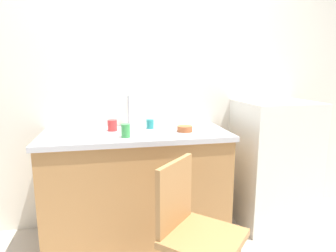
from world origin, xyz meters
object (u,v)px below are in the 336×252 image
(dish_tray, at_px, (77,133))
(refrigerator, at_px, (273,163))
(chair, at_px, (194,231))
(terracotta_bowl, at_px, (185,129))
(cup_red, at_px, (112,125))
(cup_teal, at_px, (150,124))
(cup_green, at_px, (126,131))

(dish_tray, bearing_deg, refrigerator, 2.77)
(chair, height_order, dish_tray, dish_tray)
(terracotta_bowl, distance_m, cup_red, 0.59)
(chair, bearing_deg, terracotta_bowl, 32.45)
(chair, relative_size, dish_tray, 3.18)
(cup_teal, height_order, cup_red, cup_red)
(refrigerator, bearing_deg, terracotta_bowl, -175.47)
(chair, bearing_deg, cup_green, 69.63)
(chair, height_order, cup_green, cup_green)
(terracotta_bowl, relative_size, cup_teal, 1.58)
(refrigerator, distance_m, cup_green, 1.39)
(refrigerator, xyz_separation_m, dish_tray, (-1.68, -0.08, 0.37))
(dish_tray, xyz_separation_m, terracotta_bowl, (0.83, 0.01, -0.00))
(dish_tray, bearing_deg, chair, -47.99)
(refrigerator, xyz_separation_m, terracotta_bowl, (-0.85, -0.07, 0.37))
(cup_red, relative_size, cup_green, 0.90)
(dish_tray, height_order, terracotta_bowl, dish_tray)
(cup_red, bearing_deg, terracotta_bowl, -14.59)
(dish_tray, distance_m, cup_red, 0.31)
(dish_tray, bearing_deg, cup_red, 32.03)
(cup_green, bearing_deg, terracotta_bowl, 12.58)
(dish_tray, relative_size, cup_teal, 3.59)
(cup_red, height_order, cup_green, cup_green)
(refrigerator, xyz_separation_m, cup_red, (-1.42, 0.08, 0.39))
(refrigerator, xyz_separation_m, cup_green, (-1.33, -0.17, 0.39))
(terracotta_bowl, bearing_deg, refrigerator, 4.53)
(chair, bearing_deg, refrigerator, -6.61)
(cup_teal, distance_m, cup_red, 0.32)
(refrigerator, xyz_separation_m, chair, (-0.99, -0.84, -0.06))
(cup_teal, bearing_deg, chair, -83.36)
(cup_teal, bearing_deg, terracotta_bowl, -34.96)
(dish_tray, relative_size, terracotta_bowl, 2.28)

